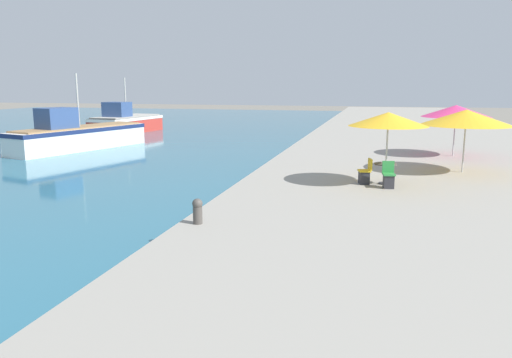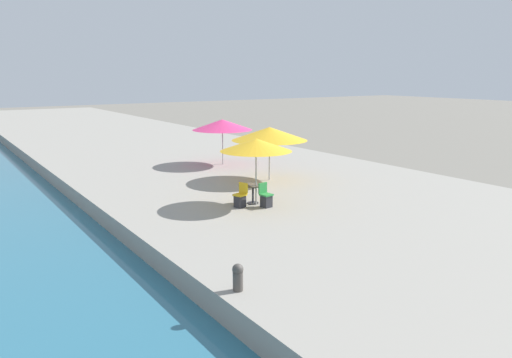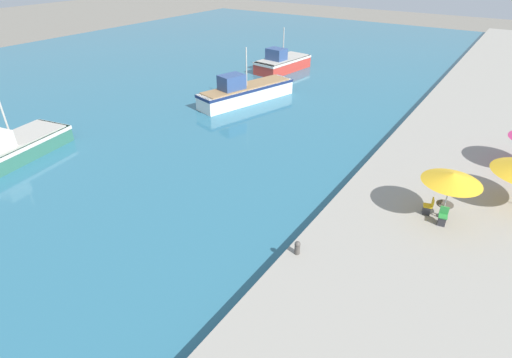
{
  "view_description": "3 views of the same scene",
  "coord_description": "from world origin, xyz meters",
  "views": [
    {
      "loc": [
        4.93,
        2.91,
        4.22
      ],
      "look_at": [
        1.5,
        16.64,
        1.51
      ],
      "focal_mm": 35.0,
      "sensor_mm": 36.0,
      "label": 1
    },
    {
      "loc": [
        -5.1,
        5.26,
        5.62
      ],
      "look_at": [
        5.17,
        20.71,
        1.71
      ],
      "focal_mm": 35.0,
      "sensor_mm": 36.0,
      "label": 2
    },
    {
      "loc": [
        6.47,
        2.29,
        12.26
      ],
      "look_at": [
        -4.0,
        18.0,
        1.31
      ],
      "focal_mm": 28.0,
      "sensor_mm": 36.0,
      "label": 3
    }
  ],
  "objects": [
    {
      "name": "cafe_umbrella_white",
      "position": [
        8.2,
        24.13,
        2.91
      ],
      "size": [
        3.54,
        3.54,
        2.51
      ],
      "color": "#B7B7B7",
      "rests_on": "quay_promenade"
    },
    {
      "name": "fishing_boat_far",
      "position": [
        -16.52,
        42.17,
        0.96
      ],
      "size": [
        3.78,
        7.43,
        4.69
      ],
      "rotation": [
        0.0,
        0.0,
        -0.13
      ],
      "color": "red",
      "rests_on": "water_basin"
    },
    {
      "name": "cafe_table",
      "position": [
        5.16,
        20.91,
        1.24
      ],
      "size": [
        0.8,
        0.8,
        0.74
      ],
      "color": "#333338",
      "rests_on": "quay_promenade"
    },
    {
      "name": "cafe_chair_right",
      "position": [
        4.47,
        20.71,
        1.03
      ],
      "size": [
        0.52,
        0.5,
        0.91
      ],
      "rotation": [
        0.0,
        0.0,
        1.85
      ],
      "color": "#2D2D33",
      "rests_on": "quay_promenade"
    },
    {
      "name": "cafe_umbrella_pink",
      "position": [
        5.17,
        20.71,
        3.02
      ],
      "size": [
        2.72,
        2.72,
        2.55
      ],
      "color": "#B7B7B7",
      "rests_on": "quay_promenade"
    },
    {
      "name": "quay_promenade",
      "position": [
        8.0,
        37.0,
        0.35
      ],
      "size": [
        16.0,
        90.0,
        0.71
      ],
      "color": "gray",
      "rests_on": "ground_plane"
    },
    {
      "name": "mooring_bollard",
      "position": [
        0.51,
        14.46,
        1.06
      ],
      "size": [
        0.26,
        0.26,
        0.65
      ],
      "color": "#4C4742",
      "rests_on": "quay_promenade"
    },
    {
      "name": "cafe_umbrella_striped",
      "position": [
        8.46,
        28.99,
        2.91
      ],
      "size": [
        3.28,
        3.28,
        2.49
      ],
      "color": "#B7B7B7",
      "rests_on": "quay_promenade"
    },
    {
      "name": "cafe_chair_left",
      "position": [
        5.27,
        20.19,
        1.03
      ],
      "size": [
        0.46,
        0.49,
        0.91
      ],
      "rotation": [
        0.0,
        0.0,
        3.3
      ],
      "color": "#2D2D33",
      "rests_on": "quay_promenade"
    },
    {
      "name": "fishing_boat_mid",
      "position": [
        -13.89,
        31.08,
        0.99
      ],
      "size": [
        4.77,
        9.93,
        4.82
      ],
      "rotation": [
        0.0,
        0.0,
        -0.28
      ],
      "color": "white",
      "rests_on": "water_basin"
    }
  ]
}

